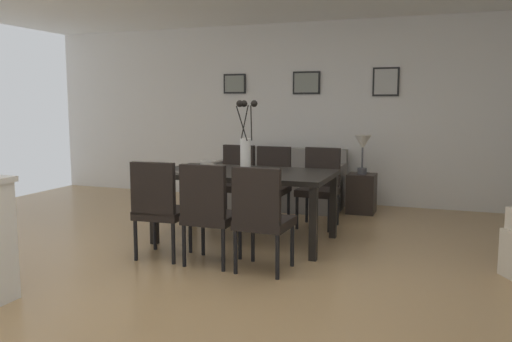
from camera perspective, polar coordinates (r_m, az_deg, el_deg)
The scene contains 20 objects.
ground_plane at distance 4.85m, azimuth -1.89°, elevation -9.96°, with size 9.00×9.00×0.00m, color tan.
back_wall_panel at distance 7.73m, azimuth 7.23°, elevation 6.27°, with size 9.00×0.10×2.60m, color silver.
dining_table at distance 5.47m, azimuth -1.14°, elevation -0.79°, with size 1.80×1.00×0.74m.
dining_chair_near_left at distance 4.93m, azimuth -10.49°, elevation -3.66°, with size 0.47×0.47×0.92m.
dining_chair_near_right at distance 6.54m, azimuth -2.29°, elevation -0.82°, with size 0.47×0.47×0.92m.
dining_chair_far_left at distance 4.68m, azimuth -5.18°, elevation -4.17°, with size 0.44×0.44×0.92m.
dining_chair_far_right at distance 6.32m, azimuth 1.65°, elevation -1.10°, with size 0.45×0.45×0.92m.
dining_chair_mid_left at distance 4.46m, azimuth 0.57°, elevation -4.71°, with size 0.46×0.46×0.92m.
dining_chair_mid_right at distance 6.21m, azimuth 6.95°, elevation -1.31°, with size 0.46×0.46×0.92m.
centerpiece_vase at distance 5.43m, azimuth -1.14°, elevation 2.93°, with size 0.21×0.23×0.73m.
placemat_near_left at distance 5.48m, azimuth -7.27°, elevation -0.03°, with size 0.32×0.32×0.01m, color #4C4742.
bowl_near_left at distance 5.47m, azimuth -7.28°, elevation 0.35°, with size 0.17×0.17×0.07m.
placemat_near_right at distance 5.88m, azimuth -5.25°, elevation 0.50°, with size 0.32×0.32×0.01m, color #4C4742.
bowl_near_right at distance 5.87m, azimuth -5.25°, elevation 0.86°, with size 0.17×0.17×0.07m.
sofa at distance 7.41m, azimuth 2.52°, elevation -1.66°, with size 1.80×0.84×0.80m.
side_table at distance 7.07m, azimuth 11.39°, elevation -2.40°, with size 0.36×0.36×0.52m, color black.
table_lamp at distance 6.99m, azimuth 11.52°, elevation 2.72°, with size 0.22×0.22×0.51m.
framed_picture_left at distance 8.09m, azimuth -2.34°, elevation 9.45°, with size 0.36×0.03×0.30m.
framed_picture_center at distance 7.73m, azimuth 5.50°, elevation 9.52°, with size 0.40×0.03×0.33m.
framed_picture_right at distance 7.52m, azimuth 13.93°, elevation 9.40°, with size 0.36×0.03×0.39m.
Camera 1 is at (1.75, -4.28, 1.45)m, focal length 36.81 mm.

